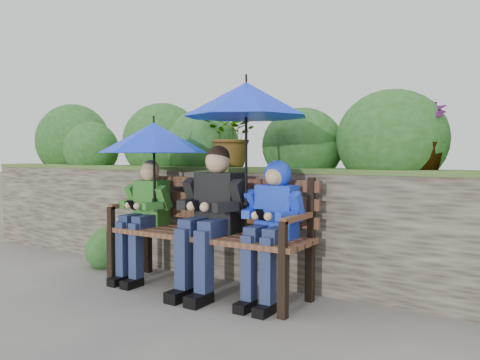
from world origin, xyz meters
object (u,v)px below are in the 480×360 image
Objects in this scene: park_bench at (210,225)px; umbrella_right at (246,100)px; boy_middle at (211,211)px; umbrella_left at (154,138)px; boy_left at (144,212)px; boy_right at (272,217)px.

park_bench is 1.10m from umbrella_right.
umbrella_left reaches higher than boy_middle.
umbrella_left is (0.13, -0.00, 0.67)m from boy_left.
boy_left is 0.90× the size of boy_middle.
boy_left is at bearing -179.49° from boy_right.
umbrella_right is at bearing -0.14° from umbrella_left.
boy_middle is 1.27× the size of umbrella_left.
boy_right is 0.93m from umbrella_right.
park_bench is 0.69m from boy_left.
umbrella_right is (1.09, -0.01, 0.94)m from boy_left.
boy_left is 0.99× the size of boy_right.
boy_right is 1.34m from umbrella_left.
umbrella_left reaches higher than boy_left.
umbrella_left is at bearing -171.07° from park_bench.
boy_middle reaches higher than boy_right.
boy_middle reaches higher than boy_left.
umbrella_left is at bearing 179.24° from boy_middle.
boy_right reaches higher than park_bench.
umbrella_left is (-1.18, -0.02, 0.63)m from boy_right.
park_bench is 0.65m from boy_right.
park_bench is at bearing 6.86° from boy_left.
umbrella_left is (-0.63, 0.01, 0.62)m from boy_middle.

